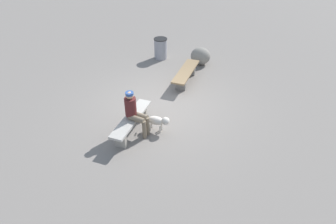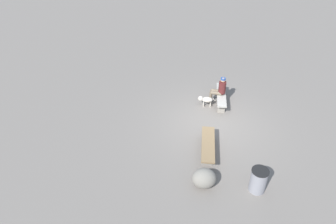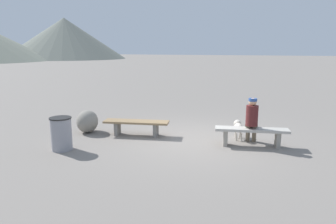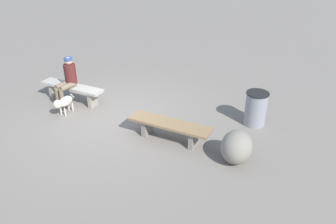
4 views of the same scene
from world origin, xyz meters
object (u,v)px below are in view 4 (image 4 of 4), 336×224
at_px(trash_bin, 256,109).
at_px(boulder, 237,147).
at_px(dog, 64,102).
at_px(seated_person, 67,78).
at_px(bench_left, 170,127).
at_px(bench_right, 72,89).

distance_m(trash_bin, boulder, 1.65).
distance_m(dog, trash_bin, 4.74).
distance_m(seated_person, dog, 0.74).
relative_size(bench_left, boulder, 2.54).
relative_size(bench_left, seated_person, 1.52).
height_order(dog, trash_bin, trash_bin).
height_order(bench_left, bench_right, bench_right).
xyz_separation_m(seated_person, dog, (-0.39, 0.49, -0.39)).
height_order(bench_right, dog, dog).
height_order(seated_person, boulder, seated_person).
bearing_deg(trash_bin, seated_person, 24.03).
height_order(seated_person, dog, seated_person).
distance_m(bench_left, bench_right, 3.25).
bearing_deg(boulder, trash_bin, -78.39).
relative_size(seated_person, trash_bin, 1.53).
xyz_separation_m(bench_right, trash_bin, (-4.45, -1.87, 0.06)).
bearing_deg(trash_bin, bench_left, 56.08).
distance_m(bench_left, seated_person, 3.25).
height_order(bench_left, dog, dog).
distance_m(bench_left, dog, 2.92).
bearing_deg(seated_person, trash_bin, -159.30).
bearing_deg(bench_left, seated_person, -7.78).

